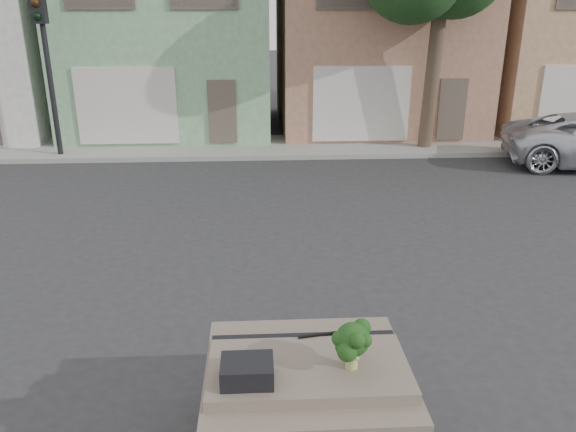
{
  "coord_description": "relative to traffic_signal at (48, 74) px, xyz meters",
  "views": [
    {
      "loc": [
        -0.45,
        -7.66,
        4.3
      ],
      "look_at": [
        0.01,
        0.5,
        1.3
      ],
      "focal_mm": 35.0,
      "sensor_mm": 36.0,
      "label": 1
    }
  ],
  "objects": [
    {
      "name": "car_dashboard",
      "position": [
        6.5,
        -12.5,
        -1.99
      ],
      "size": [
        2.0,
        1.8,
        1.12
      ],
      "primitive_type": "cube",
      "color": "#736357",
      "rests_on": "ground"
    },
    {
      "name": "townhouse_beige",
      "position": [
        18.0,
        5.0,
        1.23
      ],
      "size": [
        7.2,
        8.2,
        7.55
      ],
      "primitive_type": "cube",
      "color": "tan",
      "rests_on": "ground"
    },
    {
      "name": "sidewalk",
      "position": [
        6.5,
        1.0,
        -2.47
      ],
      "size": [
        40.0,
        3.0,
        0.15
      ],
      "primitive_type": "cube",
      "color": "gray",
      "rests_on": "ground"
    },
    {
      "name": "townhouse_tan",
      "position": [
        10.5,
        5.0,
        1.23
      ],
      "size": [
        7.2,
        8.2,
        7.55
      ],
      "primitive_type": "cube",
      "color": "#A9775E",
      "rests_on": "ground"
    },
    {
      "name": "wiper_arm",
      "position": [
        6.78,
        -12.12,
        -1.42
      ],
      "size": [
        0.69,
        0.15,
        0.02
      ],
      "primitive_type": "cube",
      "rotation": [
        0.0,
        0.0,
        0.17
      ],
      "color": "black",
      "rests_on": "car_dashboard"
    },
    {
      "name": "traffic_signal",
      "position": [
        0.0,
        0.0,
        0.0
      ],
      "size": [
        0.4,
        0.4,
        5.1
      ],
      "primitive_type": "cube",
      "color": "black",
      "rests_on": "ground"
    },
    {
      "name": "instrument_hump",
      "position": [
        5.92,
        -12.85,
        -1.33
      ],
      "size": [
        0.48,
        0.38,
        0.2
      ],
      "primitive_type": "cube",
      "color": "black",
      "rests_on": "car_dashboard"
    },
    {
      "name": "broccoli",
      "position": [
        6.9,
        -12.7,
        -1.19
      ],
      "size": [
        0.51,
        0.51,
        0.47
      ],
      "primitive_type": "cube",
      "rotation": [
        0.0,
        0.0,
        1.18
      ],
      "color": "#173612",
      "rests_on": "car_dashboard"
    },
    {
      "name": "townhouse_mint",
      "position": [
        3.0,
        5.0,
        1.23
      ],
      "size": [
        7.2,
        8.2,
        7.55
      ],
      "primitive_type": "cube",
      "color": "#83B183",
      "rests_on": "ground"
    },
    {
      "name": "ground_plane",
      "position": [
        6.5,
        -9.5,
        -2.55
      ],
      "size": [
        120.0,
        120.0,
        0.0
      ],
      "primitive_type": "plane",
      "color": "#303033",
      "rests_on": "ground"
    },
    {
      "name": "tree_near",
      "position": [
        11.5,
        0.3,
        1.7
      ],
      "size": [
        4.4,
        4.0,
        8.5
      ],
      "primitive_type": "cube",
      "color": "#1B3D18",
      "rests_on": "ground"
    }
  ]
}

